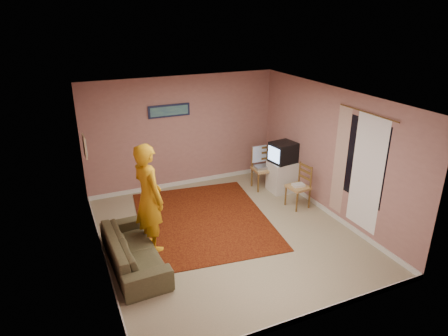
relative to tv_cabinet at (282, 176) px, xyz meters
name	(u,v)px	position (x,y,z in m)	size (l,w,h in m)	color
ground	(227,233)	(-1.95, -1.25, -0.36)	(5.00, 5.00, 0.00)	tan
wall_back	(183,133)	(-1.95, 1.25, 0.94)	(4.50, 0.02, 2.60)	#9D6E67
wall_front	(310,239)	(-1.95, -3.75, 0.94)	(4.50, 0.02, 2.60)	#9D6E67
wall_left	(96,192)	(-4.20, -1.25, 0.94)	(0.02, 5.00, 2.60)	#9D6E67
wall_right	(330,153)	(0.30, -1.25, 0.94)	(0.02, 5.00, 2.60)	#9D6E67
ceiling	(227,97)	(-1.95, -1.25, 2.24)	(4.50, 5.00, 0.02)	silver
baseboard_back	(185,182)	(-1.95, 1.24, -0.31)	(4.50, 0.02, 0.10)	silver
baseboard_front	(302,318)	(-1.95, -3.74, -0.31)	(4.50, 0.02, 0.10)	silver
baseboard_left	(105,259)	(-4.19, -1.25, -0.31)	(0.02, 5.00, 0.10)	silver
baseboard_right	(324,209)	(0.29, -1.25, -0.31)	(0.02, 5.00, 0.10)	silver
window	(363,160)	(0.29, -2.15, 1.09)	(0.01, 1.10, 1.50)	black
curtain_sheer	(367,174)	(0.28, -2.30, 0.89)	(0.01, 0.75, 2.10)	white
curtain_floral	(340,161)	(0.26, -1.60, 0.89)	(0.01, 0.35, 2.10)	beige
curtain_rod	(367,113)	(0.25, -2.15, 1.96)	(0.02, 0.02, 1.40)	brown
picture_back	(169,111)	(-2.25, 1.22, 1.49)	(0.95, 0.04, 0.28)	#131836
picture_left	(85,146)	(-4.17, 0.35, 1.19)	(0.04, 0.38, 0.42)	beige
area_rug	(203,219)	(-2.17, -0.57, -0.35)	(2.50, 3.13, 0.02)	black
tv_cabinet	(282,176)	(0.00, 0.00, 0.00)	(0.56, 0.51, 0.71)	silver
crt_tv	(283,152)	(-0.01, 0.00, 0.59)	(0.60, 0.55, 0.46)	black
chair_a	(263,164)	(-0.34, 0.30, 0.24)	(0.47, 0.45, 0.53)	tan
dvd_player	(263,167)	(-0.34, 0.30, 0.18)	(0.38, 0.27, 0.07)	#A5A5A9
blue_throw	(259,154)	(-0.34, 0.49, 0.44)	(0.37, 0.05, 0.39)	#9BC5FD
chair_b	(299,182)	(-0.12, -0.84, 0.21)	(0.45, 0.47, 0.51)	tan
game_console	(298,185)	(-0.12, -0.84, 0.15)	(0.24, 0.18, 0.05)	silver
sofa	(134,250)	(-3.75, -1.52, -0.08)	(1.90, 0.74, 0.56)	#4E4B2F
person	(149,198)	(-3.35, -1.12, 0.61)	(0.71, 0.46, 1.94)	orange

